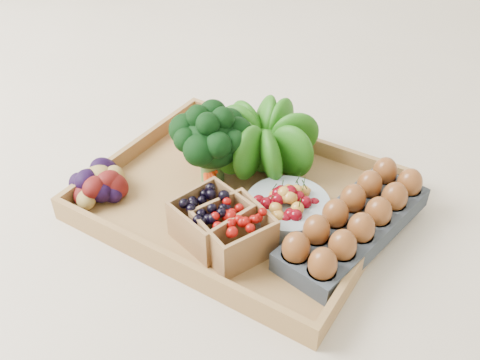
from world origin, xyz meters
The scene contains 10 objects.
ground centered at (0.00, 0.00, 0.00)m, with size 4.00×4.00×0.00m, color beige.
tray centered at (0.00, 0.00, 0.01)m, with size 0.55×0.45×0.01m, color #9F7642.
carrots centered at (-0.12, 0.06, 0.04)m, with size 0.23×0.17×0.06m, color red, non-canonical shape.
lettuce centered at (-0.01, 0.12, 0.09)m, with size 0.15×0.15×0.15m, color #0F550D.
broccoli centered at (-0.08, 0.02, 0.08)m, with size 0.16×0.16×0.12m, color black, non-canonical shape.
cherry_bowl centered at (0.11, 0.00, 0.04)m, with size 0.16×0.16×0.04m, color #8C9EA5.
egg_carton centered at (0.23, 0.02, 0.03)m, with size 0.12×0.33×0.04m, color #373D46.
potatoes centered at (-0.24, -0.14, 0.05)m, with size 0.14×0.14×0.08m, color #480C0B, non-canonical shape.
punnet_blackberry centered at (0.01, -0.12, 0.05)m, with size 0.11×0.11×0.08m, color black.
punnet_raspberry centered at (0.06, -0.12, 0.05)m, with size 0.11×0.11×0.08m, color #730705.
Camera 1 is at (0.43, -0.68, 0.69)m, focal length 40.00 mm.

